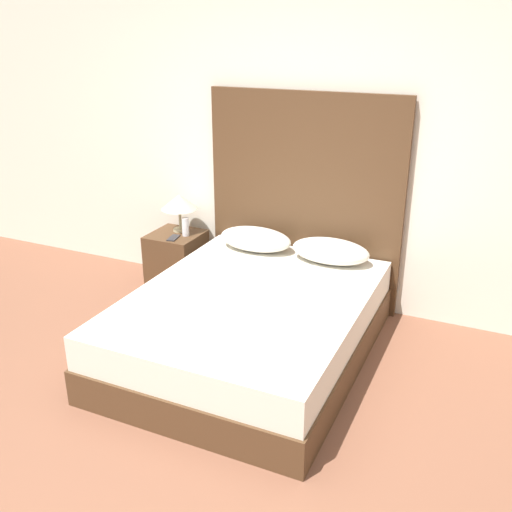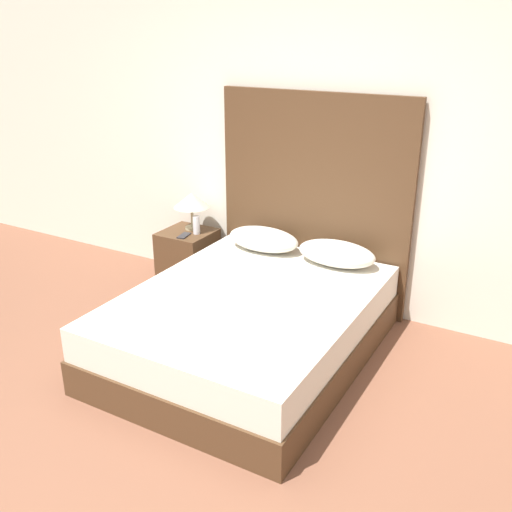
{
  "view_description": "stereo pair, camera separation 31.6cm",
  "coord_description": "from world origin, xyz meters",
  "px_view_note": "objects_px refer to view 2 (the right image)",
  "views": [
    {
      "loc": [
        1.44,
        -1.94,
        2.2
      ],
      "look_at": [
        -0.07,
        1.36,
        0.73
      ],
      "focal_mm": 40.0,
      "sensor_mm": 36.0,
      "label": 1
    },
    {
      "loc": [
        1.72,
        -1.8,
        2.2
      ],
      "look_at": [
        -0.07,
        1.36,
        0.73
      ],
      "focal_mm": 40.0,
      "sensor_mm": 36.0,
      "label": 2
    }
  ],
  "objects_px": {
    "phone_on_bed": "(291,306)",
    "table_lamp": "(192,201)",
    "bed": "(249,325)",
    "nightstand": "(188,258)",
    "phone_on_nightstand": "(184,236)"
  },
  "relations": [
    {
      "from": "table_lamp",
      "to": "phone_on_nightstand",
      "type": "relative_size",
      "value": 2.06
    },
    {
      "from": "nightstand",
      "to": "bed",
      "type": "bearing_deg",
      "value": -35.36
    },
    {
      "from": "table_lamp",
      "to": "phone_on_nightstand",
      "type": "xyz_separation_m",
      "value": [
        0.05,
        -0.2,
        -0.25
      ]
    },
    {
      "from": "phone_on_bed",
      "to": "nightstand",
      "type": "relative_size",
      "value": 0.32
    },
    {
      "from": "bed",
      "to": "phone_on_bed",
      "type": "distance_m",
      "value": 0.42
    },
    {
      "from": "nightstand",
      "to": "phone_on_bed",
      "type": "bearing_deg",
      "value": -29.38
    },
    {
      "from": "phone_on_bed",
      "to": "nightstand",
      "type": "distance_m",
      "value": 1.64
    },
    {
      "from": "bed",
      "to": "phone_on_bed",
      "type": "relative_size",
      "value": 12.22
    },
    {
      "from": "phone_on_bed",
      "to": "phone_on_nightstand",
      "type": "height_order",
      "value": "phone_on_nightstand"
    },
    {
      "from": "bed",
      "to": "table_lamp",
      "type": "bearing_deg",
      "value": 141.67
    },
    {
      "from": "bed",
      "to": "nightstand",
      "type": "height_order",
      "value": "nightstand"
    },
    {
      "from": "bed",
      "to": "nightstand",
      "type": "xyz_separation_m",
      "value": [
        -1.08,
        0.77,
        0.02
      ]
    },
    {
      "from": "bed",
      "to": "nightstand",
      "type": "bearing_deg",
      "value": 144.64
    },
    {
      "from": "table_lamp",
      "to": "nightstand",
      "type": "bearing_deg",
      "value": -90.61
    },
    {
      "from": "phone_on_bed",
      "to": "table_lamp",
      "type": "height_order",
      "value": "table_lamp"
    }
  ]
}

